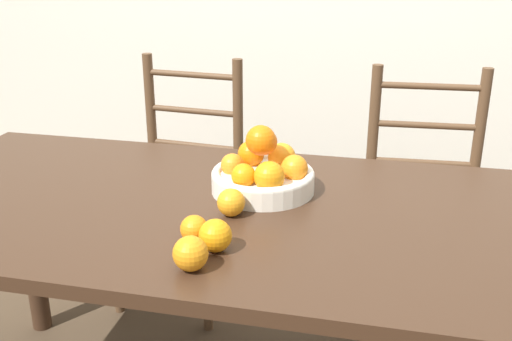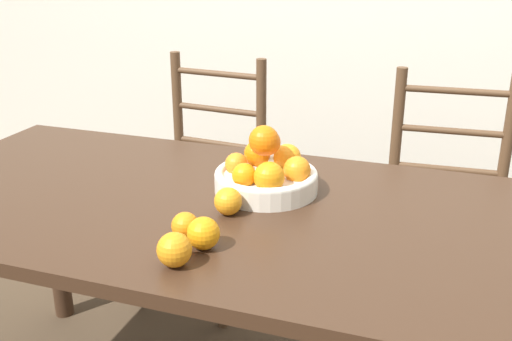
% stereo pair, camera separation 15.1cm
% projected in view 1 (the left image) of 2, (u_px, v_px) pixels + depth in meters
% --- Properties ---
extents(dining_table, '(1.89, 0.87, 0.75)m').
position_uv_depth(dining_table, '(235.00, 238.00, 1.55)').
color(dining_table, '#382316').
rests_on(dining_table, ground_plane).
extents(fruit_bowl, '(0.28, 0.28, 0.18)m').
position_uv_depth(fruit_bowl, '(263.00, 171.00, 1.60)').
color(fruit_bowl, silver).
rests_on(fruit_bowl, dining_table).
extents(orange_loose_0, '(0.07, 0.07, 0.07)m').
position_uv_depth(orange_loose_0, '(231.00, 202.00, 1.46)').
color(orange_loose_0, orange).
rests_on(orange_loose_0, dining_table).
extents(orange_loose_1, '(0.06, 0.06, 0.06)m').
position_uv_depth(orange_loose_1, '(194.00, 229.00, 1.33)').
color(orange_loose_1, orange).
rests_on(orange_loose_1, dining_table).
extents(orange_loose_2, '(0.07, 0.07, 0.07)m').
position_uv_depth(orange_loose_2, '(191.00, 253.00, 1.21)').
color(orange_loose_2, orange).
rests_on(orange_loose_2, dining_table).
extents(orange_loose_3, '(0.07, 0.07, 0.07)m').
position_uv_depth(orange_loose_3, '(215.00, 236.00, 1.29)').
color(orange_loose_3, orange).
rests_on(orange_loose_3, dining_table).
extents(chair_left, '(0.45, 0.43, 0.96)m').
position_uv_depth(chair_left, '(182.00, 190.00, 2.37)').
color(chair_left, '#513823').
rests_on(chair_left, ground_plane).
extents(chair_right, '(0.44, 0.43, 0.96)m').
position_uv_depth(chair_right, '(422.00, 212.00, 2.18)').
color(chair_right, '#513823').
rests_on(chair_right, ground_plane).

